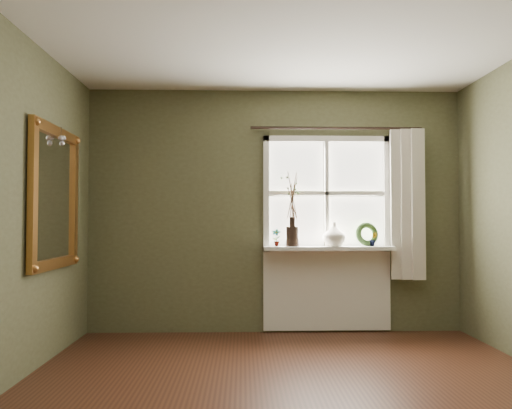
{
  "coord_description": "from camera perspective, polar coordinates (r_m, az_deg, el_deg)",
  "views": [
    {
      "loc": [
        -0.35,
        -3.11,
        1.19
      ],
      "look_at": [
        -0.23,
        1.55,
        1.34
      ],
      "focal_mm": 35.0,
      "sensor_mm": 36.0,
      "label": 1
    }
  ],
  "objects": [
    {
      "name": "wall_back",
      "position": [
        5.42,
        2.19,
        -0.68
      ],
      "size": [
        4.0,
        0.1,
        2.6
      ],
      "primitive_type": "cube",
      "color": "brown",
      "rests_on": "ground"
    },
    {
      "name": "wall_front",
      "position": [
        0.89,
        21.98,
        5.59
      ],
      "size": [
        4.0,
        0.1,
        2.6
      ],
      "primitive_type": "cube",
      "color": "brown",
      "rests_on": "ground"
    },
    {
      "name": "window_frame",
      "position": [
        5.42,
        8.05,
        1.24
      ],
      "size": [
        1.36,
        0.06,
        1.24
      ],
      "color": "white",
      "rests_on": "wall_back"
    },
    {
      "name": "window_sill",
      "position": [
        5.31,
        8.28,
        -4.95
      ],
      "size": [
        1.36,
        0.26,
        0.04
      ],
      "primitive_type": "cube",
      "color": "white",
      "rests_on": "wall_back"
    },
    {
      "name": "window_apron",
      "position": [
        5.46,
        8.1,
        -9.51
      ],
      "size": [
        1.36,
        0.04,
        0.88
      ],
      "primitive_type": "cube",
      "color": "white",
      "rests_on": "ground"
    },
    {
      "name": "dark_jug",
      "position": [
        5.26,
        4.18,
        -3.65
      ],
      "size": [
        0.15,
        0.15,
        0.21
      ],
      "primitive_type": "cylinder",
      "rotation": [
        0.0,
        0.0,
        0.09
      ],
      "color": "black",
      "rests_on": "window_sill"
    },
    {
      "name": "cream_vase",
      "position": [
        5.32,
        8.94,
        -3.38
      ],
      "size": [
        0.27,
        0.27,
        0.25
      ],
      "primitive_type": "imported",
      "rotation": [
        0.0,
        0.0,
        -0.14
      ],
      "color": "silver",
      "rests_on": "window_sill"
    },
    {
      "name": "wreath",
      "position": [
        5.43,
        12.55,
        -3.62
      ],
      "size": [
        0.28,
        0.17,
        0.27
      ],
      "primitive_type": "torus",
      "rotation": [
        1.36,
        0.0,
        0.23
      ],
      "color": "#2B461F",
      "rests_on": "window_sill"
    },
    {
      "name": "potted_plant_left",
      "position": [
        5.24,
        2.33,
        -3.79
      ],
      "size": [
        0.11,
        0.09,
        0.18
      ],
      "primitive_type": "imported",
      "rotation": [
        0.0,
        0.0,
        -0.26
      ],
      "color": "#2B461F",
      "rests_on": "window_sill"
    },
    {
      "name": "potted_plant_right",
      "position": [
        5.41,
        13.24,
        -3.87
      ],
      "size": [
        0.09,
        0.07,
        0.15
      ],
      "primitive_type": "imported",
      "rotation": [
        0.0,
        0.0,
        -0.08
      ],
      "color": "#2B461F",
      "rests_on": "window_sill"
    },
    {
      "name": "curtain",
      "position": [
        5.52,
        16.85,
        0.05
      ],
      "size": [
        0.36,
        0.12,
        1.59
      ],
      "primitive_type": "cube",
      "color": "beige",
      "rests_on": "wall_back"
    },
    {
      "name": "curtain_rod",
      "position": [
        5.46,
        9.17,
        8.62
      ],
      "size": [
        1.84,
        0.03,
        0.03
      ],
      "primitive_type": "cylinder",
      "rotation": [
        0.0,
        1.57,
        0.0
      ],
      "color": "black",
      "rests_on": "wall_back"
    },
    {
      "name": "gilt_mirror",
      "position": [
        4.61,
        -21.98,
        0.79
      ],
      "size": [
        0.1,
        1.02,
        1.22
      ],
      "color": "white",
      "rests_on": "wall_left"
    }
  ]
}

